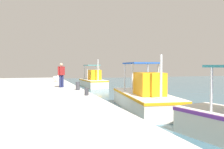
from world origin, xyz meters
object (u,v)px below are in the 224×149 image
object	(u,v)px
fishing_boat_nearest	(93,81)
pelican	(56,78)
fishing_boat_second	(144,97)
mooring_bollard_second	(87,92)
mooring_bollard_nearest	(78,86)
fisherman_standing	(61,74)

from	to	relation	value
fishing_boat_nearest	pelican	world-z (taller)	fishing_boat_nearest
fishing_boat_second	mooring_bollard_second	world-z (taller)	fishing_boat_second
fishing_boat_nearest	mooring_bollard_second	distance (m)	13.54
fishing_boat_second	pelican	xyz separation A→B (m)	(-11.34, -3.63, 0.52)
pelican	mooring_bollard_nearest	distance (m)	7.95
mooring_bollard_nearest	fisherman_standing	bearing A→B (deg)	-161.37
fisherman_standing	mooring_bollard_nearest	world-z (taller)	fisherman_standing
fishing_boat_second	pelican	bearing A→B (deg)	-162.24
fisherman_standing	mooring_bollard_nearest	distance (m)	2.52
fishing_boat_nearest	mooring_bollard_nearest	distance (m)	11.00
fishing_boat_second	pelican	distance (m)	11.92
pelican	fisherman_standing	size ratio (longest dim) A/B	0.53
mooring_bollard_nearest	mooring_bollard_second	world-z (taller)	mooring_bollard_nearest
pelican	fisherman_standing	xyz separation A→B (m)	(5.63, -0.07, 0.55)
fishing_boat_second	pelican	size ratio (longest dim) A/B	6.99
mooring_bollard_nearest	fishing_boat_second	bearing A→B (deg)	40.58
mooring_bollard_second	fishing_boat_second	bearing A→B (deg)	75.35
fishing_boat_second	fisherman_standing	bearing A→B (deg)	-147.05
fishing_boat_second	mooring_bollard_nearest	world-z (taller)	fishing_boat_second
fishing_boat_nearest	fishing_boat_second	bearing A→B (deg)	-2.23
pelican	mooring_bollard_nearest	world-z (taller)	pelican
pelican	mooring_bollard_second	world-z (taller)	pelican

